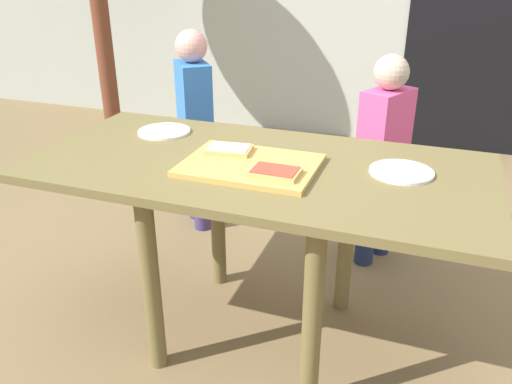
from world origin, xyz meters
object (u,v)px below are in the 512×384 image
Objects in this scene: cutting_board at (250,165)px; plate_white_left at (164,131)px; dining_table at (257,189)px; child_right at (383,152)px; child_left at (195,121)px; pizza_slice_far_left at (229,149)px; plate_white_right at (401,172)px; pizza_slice_near_right at (275,172)px.

cutting_board is 2.13× the size of plate_white_left.
child_right is at bearing 64.50° from dining_table.
dining_table is 1.50× the size of child_left.
child_left is at bearing 123.93° from pizza_slice_far_left.
child_left is at bearing 105.03° from plate_white_left.
plate_white_right is 0.20× the size of child_left.
child_right reaches higher than pizza_slice_near_right.
plate_white_right is at bearing 14.47° from cutting_board.
plate_white_right is 0.68m from child_right.
dining_table is 10.05× the size of pizza_slice_near_right.
plate_white_left is 0.62m from child_left.
dining_table is at bearing -21.92° from plate_white_left.
cutting_board reaches higher than plate_white_left.
dining_table is at bearing -170.93° from plate_white_right.
child_right is (0.34, 0.72, -0.07)m from dining_table.
child_right reaches higher than plate_white_left.
child_right is at bearing 56.89° from pizza_slice_far_left.
cutting_board is 0.87m from child_right.
plate_white_right reaches higher than dining_table.
child_right is at bearing -2.56° from child_left.
pizza_slice_far_left is 0.81× the size of plate_white_right.
dining_table is 7.58× the size of plate_white_left.
plate_white_right is at bearing -79.23° from child_right.
plate_white_left is 0.98m from child_right.
child_left is (-1.08, 0.69, -0.14)m from plate_white_right.
pizza_slice_far_left is 0.81× the size of plate_white_left.
child_right is at bearing 34.05° from plate_white_left.
cutting_board is 0.49m from plate_white_right.
child_left is at bearing 128.58° from dining_table.
child_right is (0.80, 0.54, -0.18)m from plate_white_left.
pizza_slice_near_right is 1.14m from child_left.
pizza_slice_far_left reaches higher than dining_table.
cutting_board is 1.02m from child_left.
cutting_board is at bearing -114.49° from child_right.
child_left is (-0.60, 0.81, -0.14)m from cutting_board.
plate_white_right is at bearing -6.68° from plate_white_left.
plate_white_left and plate_white_right have the same top height.
plate_white_left is at bearing 152.78° from cutting_board.
child_right is at bearing 100.77° from plate_white_right.
child_right is at bearing 65.51° from cutting_board.
child_left reaches higher than dining_table.
child_left reaches higher than plate_white_right.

